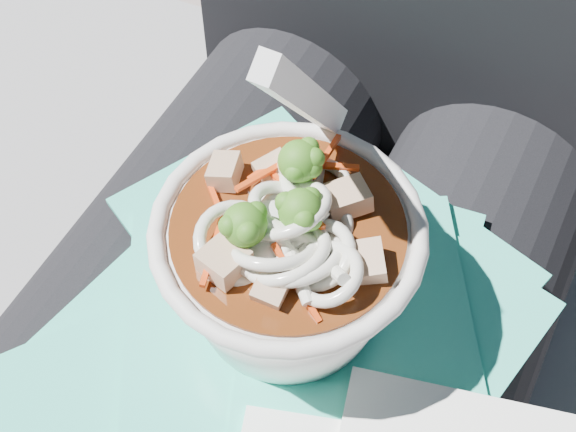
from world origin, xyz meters
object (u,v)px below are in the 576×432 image
at_px(lap, 255,378).
at_px(person_body, 316,259).
at_px(plastic_bag, 288,343).
at_px(stone_ledge, 330,382).
at_px(udon_bowl, 288,256).

height_order(lap, person_body, person_body).
xyz_separation_m(person_body, plastic_bag, (0.03, -0.10, 0.07)).
distance_m(person_body, plastic_bag, 0.12).
bearing_deg(stone_ledge, plastic_bag, -80.03).
bearing_deg(person_body, plastic_bag, -74.41).
distance_m(person_body, udon_bowl, 0.15).
distance_m(stone_ledge, plastic_bag, 0.44).
bearing_deg(lap, udon_bowl, 35.55).
bearing_deg(lap, plastic_bag, -12.41).
xyz_separation_m(plastic_bag, udon_bowl, (-0.01, 0.02, 0.06)).
distance_m(lap, plastic_bag, 0.09).
xyz_separation_m(stone_ledge, plastic_bag, (0.03, -0.16, 0.41)).
height_order(stone_ledge, person_body, person_body).
bearing_deg(stone_ledge, lap, -90.00).
distance_m(lap, person_body, 0.09).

